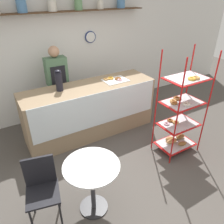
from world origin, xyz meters
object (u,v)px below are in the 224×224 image
object	(u,v)px
person_worker	(58,84)
coffee_carafe	(59,81)
pastry_rack	(180,116)
donut_tray_counter	(115,80)
cafe_table	(92,177)
cafe_chair	(42,184)

from	to	relation	value
person_worker	coffee_carafe	xyz separation A→B (m)	(-0.12, -0.52, 0.28)
pastry_rack	donut_tray_counter	xyz separation A→B (m)	(-0.51, 1.27, 0.33)
cafe_table	cafe_chair	size ratio (longest dim) A/B	0.85
cafe_chair	donut_tray_counter	size ratio (longest dim) A/B	1.92
person_worker	pastry_rack	bearing A→B (deg)	-52.03
person_worker	cafe_table	bearing A→B (deg)	-99.16
pastry_rack	person_worker	distance (m)	2.38
donut_tray_counter	coffee_carafe	bearing A→B (deg)	176.02
coffee_carafe	person_worker	bearing A→B (deg)	76.61
pastry_rack	cafe_table	world-z (taller)	pastry_rack
pastry_rack	cafe_chair	bearing A→B (deg)	-176.42
cafe_chair	pastry_rack	bearing A→B (deg)	16.12
coffee_carafe	pastry_rack	bearing A→B (deg)	-40.43
coffee_carafe	cafe_chair	bearing A→B (deg)	-117.99
cafe_table	donut_tray_counter	distance (m)	2.14
person_worker	cafe_chair	world-z (taller)	person_worker
pastry_rack	cafe_table	distance (m)	1.86
cafe_chair	cafe_table	bearing A→B (deg)	-8.08
person_worker	cafe_chair	bearing A→B (deg)	-114.50
pastry_rack	cafe_table	bearing A→B (deg)	-168.82
pastry_rack	donut_tray_counter	bearing A→B (deg)	111.76
pastry_rack	person_worker	world-z (taller)	pastry_rack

